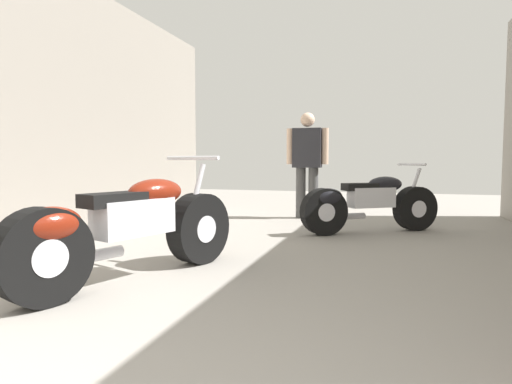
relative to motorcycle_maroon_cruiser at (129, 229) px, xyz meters
name	(u,v)px	position (x,y,z in m)	size (l,w,h in m)	color
ground_plane	(282,260)	(0.96, 1.06, -0.42)	(18.25, 18.25, 0.00)	gray
garage_partition_left	(34,101)	(-1.87, 1.06, 1.18)	(0.08, 8.37, 3.18)	gray
motorcycle_maroon_cruiser	(129,229)	(0.00, 0.00, 0.00)	(0.95, 2.04, 0.98)	black
motorcycle_black_naked	(368,203)	(1.67, 2.89, -0.03)	(1.71, 1.20, 0.90)	black
mechanic_in_blue	(307,159)	(0.66, 4.10, 0.55)	(0.68, 0.25, 1.71)	#4C4C4C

